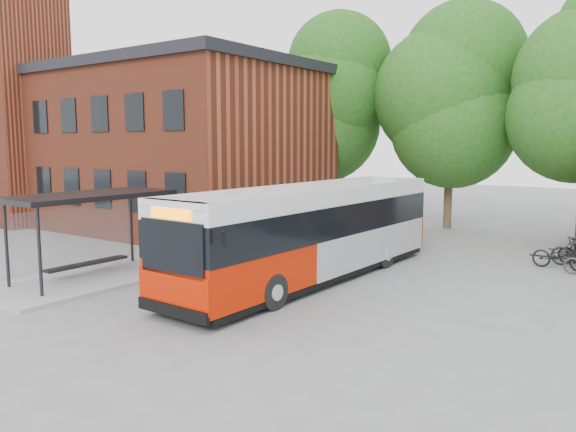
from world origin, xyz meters
The scene contains 8 objects.
ground centered at (0.00, 0.00, 0.00)m, with size 100.00×100.00×0.00m, color slate.
station_building centered at (-13.00, 9.00, 4.25)m, with size 18.40×10.40×8.50m, color brown, non-canonical shape.
clock_tower centered at (-19.00, 5.00, 9.10)m, with size 5.20×5.20×18.20m, color brown, non-canonical shape.
bus_shelter centered at (-4.50, -1.00, 1.45)m, with size 3.60×7.00×2.90m, color #232326, non-canonical shape.
tree_0 centered at (-6.00, 16.00, 5.50)m, with size 7.92×7.92×11.00m, color #1C4C14, non-canonical shape.
tree_1 centered at (1.00, 17.00, 5.20)m, with size 7.92×7.92×10.40m, color #1C4C14, non-canonical shape.
city_bus centered at (1.35, 3.27, 1.55)m, with size 2.60×12.21×3.10m, color #C51900, non-canonical shape.
bicycle_0 centered at (7.77, 9.64, 0.50)m, with size 0.67×1.91×1.00m, color black.
Camera 1 is at (11.28, -12.01, 4.47)m, focal length 35.00 mm.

